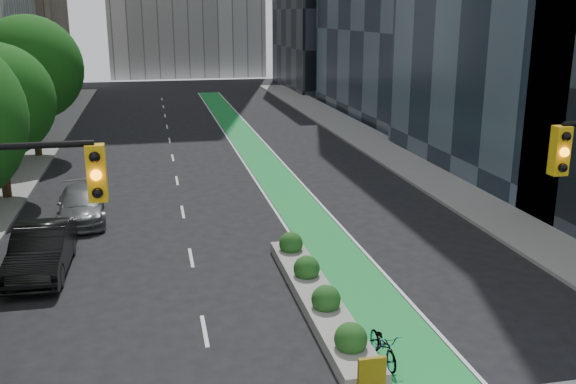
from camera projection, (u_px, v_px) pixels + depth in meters
name	position (u px, v px, depth m)	size (l,w,h in m)	color
sidewalk_left	(3.00, 184.00, 34.90)	(3.60, 90.00, 0.15)	gray
sidewalk_right	(410.00, 163.00, 39.65)	(3.60, 90.00, 0.15)	gray
bike_lane_paint	(257.00, 154.00, 42.61)	(2.20, 70.00, 0.01)	#1A9139
tree_far	(30.00, 68.00, 40.14)	(6.60, 6.60, 9.00)	black
median_planter	(317.00, 294.00, 20.52)	(1.20, 10.26, 1.10)	gray
bicycle	(383.00, 345.00, 17.16)	(0.62, 1.78, 0.93)	gray
parked_car_left_mid	(42.00, 250.00, 22.94)	(1.82, 5.23, 1.72)	black
parked_car_left_far	(81.00, 205.00, 28.85)	(2.01, 4.95, 1.44)	#5B5E60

